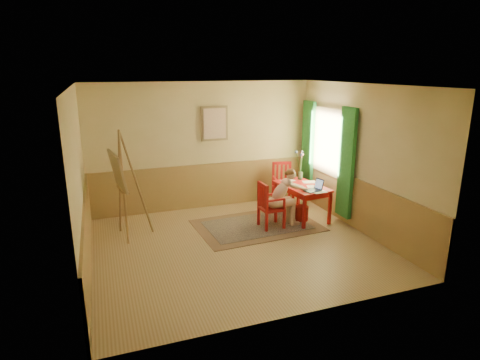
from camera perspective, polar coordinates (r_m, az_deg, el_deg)
name	(u,v)px	position (r m, az deg, el deg)	size (l,w,h in m)	color
room	(237,170)	(6.81, -0.42, 1.48)	(5.04, 4.54, 2.84)	tan
wainscot	(224,205)	(7.80, -2.35, -3.61)	(5.00, 4.50, 1.00)	#A3824C
window	(326,151)	(8.83, 12.17, 4.02)	(0.12, 2.01, 2.20)	white
wall_portrait	(215,123)	(8.86, -3.64, 8.02)	(0.60, 0.05, 0.76)	#8E7750
rug	(257,225)	(8.14, 2.44, -6.45)	(2.49, 1.74, 0.02)	#8C7251
table	(302,189)	(8.45, 8.76, -1.32)	(0.86, 1.28, 0.72)	red
chair_left	(269,205)	(7.90, 4.18, -3.63)	(0.45, 0.43, 0.94)	red
chair_back	(283,184)	(9.24, 6.06, -0.62)	(0.54, 0.55, 0.99)	red
figure	(284,195)	(7.97, 6.20, -2.17)	(0.87, 0.38, 1.17)	beige
laptop	(314,188)	(8.09, 10.53, -1.17)	(0.41, 0.30, 0.22)	#1E2338
papers	(307,185)	(8.44, 9.53, -0.72)	(0.71, 1.19, 0.00)	white
vase	(300,166)	(8.82, 8.56, 1.96)	(0.21, 0.31, 0.63)	#3F724C
wastebasket	(301,213)	(8.45, 8.70, -4.72)	(0.29, 0.29, 0.31)	#B02620
easel	(120,175)	(7.55, -16.66, 0.67)	(0.73, 0.91, 2.03)	olive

